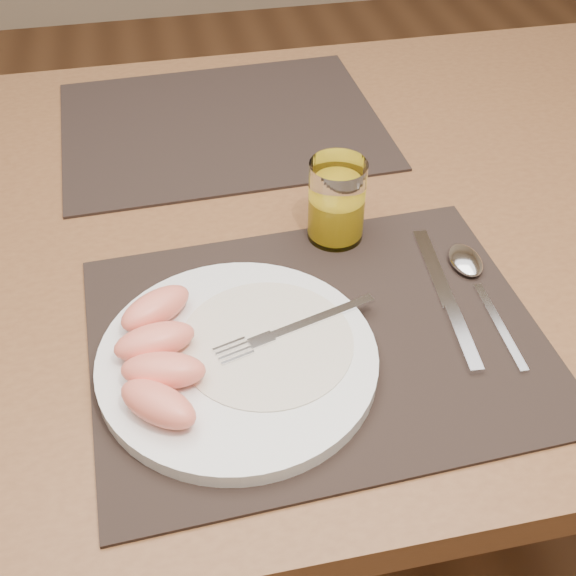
# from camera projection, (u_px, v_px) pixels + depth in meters

# --- Properties ---
(ground) EXTENTS (5.00, 5.00, 0.00)m
(ground) POSITION_uv_depth(u_px,v_px,m) (274.00, 525.00, 1.39)
(ground) COLOR brown
(ground) RESTS_ON ground
(table) EXTENTS (1.40, 0.90, 0.75)m
(table) POSITION_uv_depth(u_px,v_px,m) (268.00, 265.00, 0.94)
(table) COLOR brown
(table) RESTS_ON ground
(placemat_near) EXTENTS (0.46, 0.37, 0.00)m
(placemat_near) POSITION_uv_depth(u_px,v_px,m) (317.00, 339.00, 0.73)
(placemat_near) COLOR black
(placemat_near) RESTS_ON table
(placemat_far) EXTENTS (0.46, 0.36, 0.00)m
(placemat_far) POSITION_uv_depth(u_px,v_px,m) (222.00, 125.00, 1.04)
(placemat_far) COLOR black
(placemat_far) RESTS_ON table
(plate) EXTENTS (0.27, 0.27, 0.02)m
(plate) POSITION_uv_depth(u_px,v_px,m) (238.00, 360.00, 0.69)
(plate) COLOR white
(plate) RESTS_ON placemat_near
(plate_dressing) EXTENTS (0.17, 0.17, 0.00)m
(plate_dressing) POSITION_uv_depth(u_px,v_px,m) (266.00, 342.00, 0.70)
(plate_dressing) COLOR white
(plate_dressing) RESTS_ON plate
(fork) EXTENTS (0.17, 0.07, 0.00)m
(fork) POSITION_uv_depth(u_px,v_px,m) (284.00, 332.00, 0.71)
(fork) COLOR silver
(fork) RESTS_ON plate
(knife) EXTENTS (0.03, 0.22, 0.01)m
(knife) POSITION_uv_depth(u_px,v_px,m) (450.00, 307.00, 0.76)
(knife) COLOR silver
(knife) RESTS_ON placemat_near
(spoon) EXTENTS (0.04, 0.19, 0.01)m
(spoon) POSITION_uv_depth(u_px,v_px,m) (470.00, 269.00, 0.79)
(spoon) COLOR silver
(spoon) RESTS_ON placemat_near
(juice_glass) EXTENTS (0.06, 0.06, 0.10)m
(juice_glass) POSITION_uv_depth(u_px,v_px,m) (336.00, 205.00, 0.82)
(juice_glass) COLOR white
(juice_glass) RESTS_ON placemat_near
(grapefruit_wedges) EXTENTS (0.09, 0.20, 0.03)m
(grapefruit_wedges) POSITION_uv_depth(u_px,v_px,m) (158.00, 354.00, 0.67)
(grapefruit_wedges) COLOR #FF8468
(grapefruit_wedges) RESTS_ON plate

